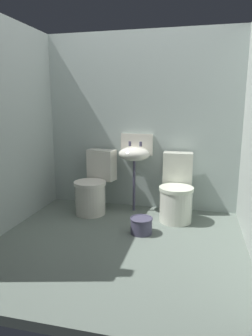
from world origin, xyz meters
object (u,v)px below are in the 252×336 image
toilet_right (176,193)px  sink (135,153)px  toilet_left (94,187)px  bucket (141,225)px

toilet_right → sink: 0.73m
toilet_left → bucket: (0.72, -0.52, -0.23)m
toilet_left → toilet_right: (1.05, -0.00, 0.00)m
toilet_left → sink: size_ratio=0.79×
sink → bucket: (0.23, -0.71, -0.66)m
sink → toilet_right: bearing=-18.7°
toilet_left → sink: bearing=-147.3°
toilet_right → sink: sink is taller
toilet_left → sink: (0.49, 0.19, 0.43)m
toilet_right → sink: size_ratio=0.79×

